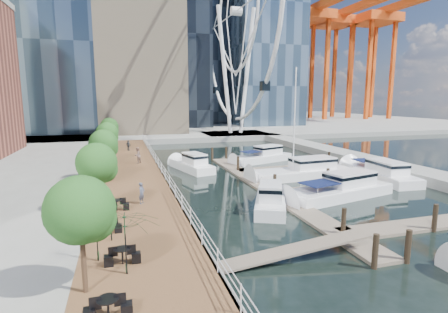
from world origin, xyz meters
TOP-DOWN VIEW (x-y plane):
  - ground at (0.00, 0.00)m, footprint 520.00×520.00m
  - boardwalk at (-9.00, 15.00)m, footprint 6.00×60.00m
  - seawall at (-6.00, 15.00)m, footprint 0.25×60.00m
  - land_far at (0.00, 102.00)m, footprint 200.00×114.00m
  - breakwater at (20.00, 20.00)m, footprint 4.00×60.00m
  - pier at (14.00, 52.00)m, footprint 14.00×12.00m
  - railing at (-6.10, 15.00)m, footprint 0.10×60.00m
  - floating_docks at (7.97, 9.98)m, footprint 16.00×34.00m
  - ferris_wheel at (14.00, 52.00)m, footprint 5.80×45.60m
  - port_cranes at (67.67, 95.67)m, footprint 40.00×52.00m
  - street_trees at (-11.40, 14.00)m, footprint 2.60×42.60m
  - cafe_tables at (-10.40, -2.00)m, footprint 2.50×13.70m
  - yacht_foreground at (7.86, 5.46)m, footprint 11.58×5.43m
  - pedestrian_near at (-8.60, 5.14)m, footprint 0.62×0.67m
  - pedestrian_mid at (-8.11, 21.23)m, footprint 1.11×1.14m
  - pedestrian_far at (-8.85, 31.90)m, footprint 0.88×0.84m
  - moored_yachts at (8.35, 11.82)m, footprint 22.17×35.51m
  - cafe_seating at (-10.49, -3.62)m, footprint 4.43×6.83m

SIDE VIEW (x-z plane):
  - ground at x=0.00m, z-range 0.00..0.00m
  - yacht_foreground at x=7.86m, z-range -1.07..1.07m
  - moored_yachts at x=8.35m, z-range -5.75..5.75m
  - floating_docks at x=7.97m, z-range -0.81..1.79m
  - boardwalk at x=-9.00m, z-range 0.00..1.00m
  - seawall at x=-6.00m, z-range 0.00..1.00m
  - land_far at x=0.00m, z-range 0.00..1.00m
  - breakwater at x=20.00m, z-range 0.00..1.00m
  - pier at x=14.00m, z-range 0.00..1.00m
  - cafe_tables at x=-10.40m, z-range 1.00..1.74m
  - railing at x=-6.10m, z-range 1.00..2.05m
  - pedestrian_far at x=-8.85m, z-range 1.00..2.47m
  - pedestrian_near at x=-8.60m, z-range 1.00..2.54m
  - pedestrian_mid at x=-8.11m, z-range 1.00..2.85m
  - cafe_seating at x=-10.49m, z-range 0.93..3.66m
  - street_trees at x=-11.40m, z-range 1.99..6.59m
  - port_cranes at x=67.67m, z-range 1.00..39.00m
  - ferris_wheel at x=14.00m, z-range 2.02..49.82m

